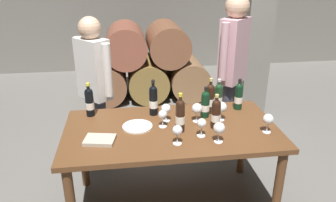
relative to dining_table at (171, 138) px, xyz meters
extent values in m
cylinder|color=brown|center=(-0.63, 2.60, -0.37)|extent=(0.60, 0.90, 0.60)
cylinder|color=olive|center=(0.00, 2.60, -0.37)|extent=(0.60, 0.90, 0.60)
cylinder|color=brown|center=(0.63, 2.60, -0.37)|extent=(0.60, 0.90, 0.60)
cylinder|color=brown|center=(-0.32, 2.60, 0.18)|extent=(0.60, 0.90, 0.60)
cylinder|color=brown|center=(0.32, 2.60, 0.18)|extent=(0.60, 0.90, 0.60)
cube|color=slate|center=(1.30, 1.60, 0.63)|extent=(0.32, 0.32, 2.60)
cube|color=brown|center=(0.00, 0.00, 0.07)|extent=(1.70, 0.90, 0.04)
cylinder|color=brown|center=(0.77, -0.39, -0.31)|extent=(0.07, 0.07, 0.72)
cylinder|color=brown|center=(-0.77, 0.39, -0.31)|extent=(0.07, 0.07, 0.72)
cylinder|color=brown|center=(0.77, 0.39, -0.31)|extent=(0.07, 0.07, 0.72)
cylinder|color=black|center=(0.65, 0.29, 0.19)|extent=(0.07, 0.07, 0.20)
sphere|color=black|center=(0.65, 0.29, 0.29)|extent=(0.07, 0.07, 0.07)
cylinder|color=black|center=(0.65, 0.29, 0.32)|extent=(0.03, 0.03, 0.06)
cylinder|color=black|center=(0.65, 0.29, 0.36)|extent=(0.03, 0.03, 0.02)
cylinder|color=silver|center=(0.65, 0.29, 0.18)|extent=(0.07, 0.07, 0.06)
cylinder|color=black|center=(0.31, 0.17, 0.19)|extent=(0.07, 0.07, 0.19)
sphere|color=black|center=(0.31, 0.17, 0.29)|extent=(0.07, 0.07, 0.07)
cylinder|color=black|center=(0.31, 0.17, 0.31)|extent=(0.03, 0.03, 0.06)
cylinder|color=black|center=(0.31, 0.17, 0.35)|extent=(0.03, 0.03, 0.02)
cylinder|color=silver|center=(0.31, 0.17, 0.18)|extent=(0.07, 0.07, 0.06)
cylinder|color=black|center=(-0.12, 0.27, 0.20)|extent=(0.07, 0.07, 0.22)
sphere|color=black|center=(-0.12, 0.27, 0.32)|extent=(0.07, 0.07, 0.07)
cylinder|color=black|center=(-0.12, 0.27, 0.35)|extent=(0.03, 0.03, 0.07)
cylinder|color=black|center=(-0.12, 0.27, 0.39)|extent=(0.03, 0.03, 0.03)
cylinder|color=silver|center=(-0.12, 0.27, 0.19)|extent=(0.07, 0.07, 0.07)
cylinder|color=black|center=(0.06, -0.06, 0.20)|extent=(0.07, 0.07, 0.22)
sphere|color=black|center=(0.06, -0.06, 0.32)|extent=(0.07, 0.07, 0.07)
cylinder|color=black|center=(0.06, -0.06, 0.35)|extent=(0.03, 0.03, 0.07)
cylinder|color=gold|center=(0.06, -0.06, 0.40)|extent=(0.03, 0.03, 0.03)
cylinder|color=silver|center=(0.06, -0.06, 0.19)|extent=(0.07, 0.07, 0.07)
cylinder|color=black|center=(0.37, 0.25, 0.20)|extent=(0.07, 0.07, 0.22)
sphere|color=black|center=(0.37, 0.25, 0.32)|extent=(0.07, 0.07, 0.07)
cylinder|color=black|center=(0.37, 0.25, 0.35)|extent=(0.03, 0.03, 0.07)
cylinder|color=tan|center=(0.37, 0.25, 0.40)|extent=(0.03, 0.03, 0.03)
cylinder|color=silver|center=(0.37, 0.25, 0.19)|extent=(0.07, 0.07, 0.07)
cylinder|color=black|center=(0.35, -0.04, 0.19)|extent=(0.07, 0.07, 0.20)
sphere|color=black|center=(0.35, -0.04, 0.30)|extent=(0.07, 0.07, 0.07)
cylinder|color=black|center=(0.35, -0.04, 0.32)|extent=(0.03, 0.03, 0.06)
cylinder|color=tan|center=(0.35, -0.04, 0.37)|extent=(0.03, 0.03, 0.02)
cylinder|color=silver|center=(0.35, -0.04, 0.18)|extent=(0.07, 0.07, 0.06)
cylinder|color=black|center=(-0.66, 0.33, 0.20)|extent=(0.07, 0.07, 0.21)
sphere|color=black|center=(-0.66, 0.33, 0.30)|extent=(0.07, 0.07, 0.07)
cylinder|color=black|center=(-0.66, 0.33, 0.33)|extent=(0.03, 0.03, 0.07)
cylinder|color=gold|center=(-0.66, 0.33, 0.38)|extent=(0.03, 0.03, 0.02)
cylinder|color=silver|center=(-0.66, 0.33, 0.18)|extent=(0.07, 0.07, 0.06)
cylinder|color=#19381E|center=(0.47, 0.31, 0.19)|extent=(0.07, 0.07, 0.20)
sphere|color=#19381E|center=(0.47, 0.31, 0.30)|extent=(0.07, 0.07, 0.07)
cylinder|color=#19381E|center=(0.47, 0.31, 0.32)|extent=(0.03, 0.03, 0.06)
cylinder|color=silver|center=(0.47, 0.31, 0.36)|extent=(0.03, 0.03, 0.02)
cylinder|color=silver|center=(0.47, 0.31, 0.18)|extent=(0.07, 0.07, 0.06)
cylinder|color=white|center=(0.72, -0.17, 0.09)|extent=(0.06, 0.06, 0.00)
cylinder|color=white|center=(0.72, -0.17, 0.13)|extent=(0.01, 0.01, 0.07)
sphere|color=white|center=(0.72, -0.17, 0.21)|extent=(0.08, 0.08, 0.08)
cylinder|color=white|center=(0.43, 0.08, 0.09)|extent=(0.06, 0.06, 0.00)
cylinder|color=white|center=(0.43, 0.08, 0.13)|extent=(0.01, 0.01, 0.07)
sphere|color=white|center=(0.43, 0.08, 0.21)|extent=(0.09, 0.09, 0.09)
cylinder|color=white|center=(0.20, -0.16, 0.09)|extent=(0.06, 0.06, 0.00)
cylinder|color=white|center=(0.20, -0.16, 0.13)|extent=(0.01, 0.01, 0.07)
sphere|color=white|center=(0.20, -0.16, 0.20)|extent=(0.07, 0.07, 0.07)
cylinder|color=white|center=(0.01, -0.25, 0.09)|extent=(0.06, 0.06, 0.00)
cylinder|color=white|center=(0.01, -0.25, 0.13)|extent=(0.01, 0.01, 0.07)
sphere|color=white|center=(0.01, -0.25, 0.20)|extent=(0.07, 0.07, 0.07)
cylinder|color=white|center=(0.31, -0.27, 0.09)|extent=(0.06, 0.06, 0.00)
cylinder|color=white|center=(0.31, -0.27, 0.13)|extent=(0.01, 0.01, 0.07)
sphere|color=white|center=(0.31, -0.27, 0.21)|extent=(0.09, 0.09, 0.09)
cylinder|color=white|center=(0.23, 0.09, 0.09)|extent=(0.06, 0.06, 0.00)
cylinder|color=white|center=(0.23, 0.09, 0.13)|extent=(0.01, 0.01, 0.07)
sphere|color=white|center=(0.23, 0.09, 0.21)|extent=(0.09, 0.09, 0.09)
cylinder|color=white|center=(-0.07, 0.03, 0.09)|extent=(0.06, 0.06, 0.00)
cylinder|color=white|center=(-0.07, 0.03, 0.13)|extent=(0.01, 0.01, 0.07)
sphere|color=white|center=(-0.07, 0.03, 0.20)|extent=(0.07, 0.07, 0.07)
cylinder|color=white|center=(-0.03, 0.13, 0.09)|extent=(0.06, 0.06, 0.00)
cylinder|color=white|center=(-0.03, 0.13, 0.13)|extent=(0.01, 0.01, 0.07)
sphere|color=white|center=(-0.03, 0.13, 0.21)|extent=(0.08, 0.08, 0.08)
cube|color=#B2A893|center=(-0.55, -0.14, 0.11)|extent=(0.25, 0.20, 0.03)
cylinder|color=white|center=(-0.27, 0.05, 0.10)|extent=(0.24, 0.24, 0.01)
cylinder|color=#383842|center=(0.77, 0.79, -0.24)|extent=(0.11, 0.11, 0.85)
cylinder|color=#383842|center=(0.69, 0.71, -0.24)|extent=(0.11, 0.11, 0.85)
cube|color=#CC9EA8|center=(0.73, 0.75, 0.51)|extent=(0.35, 0.35, 0.64)
cylinder|color=#CC9EA8|center=(0.88, 0.90, 0.54)|extent=(0.08, 0.08, 0.54)
cylinder|color=#CC9EA8|center=(0.58, 0.60, 0.54)|extent=(0.08, 0.08, 0.54)
sphere|color=tan|center=(0.73, 0.75, 0.93)|extent=(0.23, 0.23, 0.23)
cylinder|color=#383842|center=(-0.67, 0.76, -0.28)|extent=(0.11, 0.11, 0.77)
cylinder|color=#383842|center=(-0.60, 0.68, -0.28)|extent=(0.11, 0.11, 0.77)
cube|color=silver|center=(-0.64, 0.72, 0.39)|extent=(0.35, 0.36, 0.58)
cylinder|color=silver|center=(-0.78, 0.88, 0.42)|extent=(0.08, 0.08, 0.49)
cylinder|color=silver|center=(-0.50, 0.56, 0.42)|extent=(0.08, 0.08, 0.49)
sphere|color=tan|center=(-0.64, 0.72, 0.77)|extent=(0.21, 0.21, 0.21)
camera|label=1|loc=(-0.34, -2.31, 1.31)|focal=35.13mm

